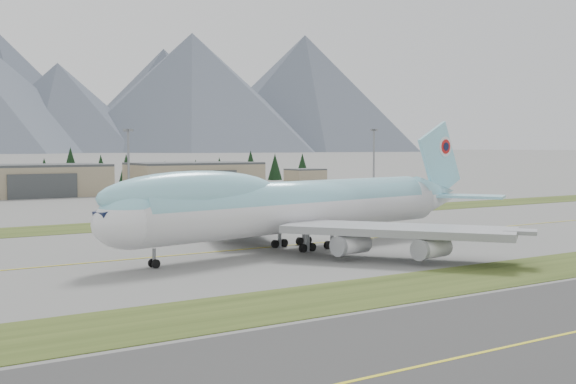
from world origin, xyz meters
TOP-DOWN VIEW (x-y plane):
  - ground at (0.00, 0.00)m, footprint 7000.00×7000.00m
  - grass_strip_near at (0.00, -38.00)m, footprint 400.00×14.00m
  - grass_strip_far at (0.00, 45.00)m, footprint 400.00×18.00m
  - taxiway_line_main at (0.00, 0.00)m, footprint 400.00×0.40m
  - boeing_747_freighter at (-9.65, -4.34)m, footprint 82.90×70.24m
  - hangar_center at (-15.00, 149.90)m, footprint 48.00×26.60m
  - hangar_right at (45.00, 149.90)m, footprint 48.00×26.60m
  - control_shed at (95.00, 148.00)m, footprint 14.00×12.00m
  - floodlight_masts at (-24.87, 110.70)m, footprint 202.68×9.97m
  - service_vehicle_b at (18.21, 117.23)m, footprint 4.33×2.89m
  - service_vehicle_c at (66.80, 133.18)m, footprint 2.99×4.76m
  - conifer_belt at (-4.37, 211.81)m, footprint 274.66×14.25m

SIDE VIEW (x-z plane):
  - ground at x=0.00m, z-range 0.00..0.00m
  - grass_strip_near at x=0.00m, z-range -0.04..0.04m
  - grass_strip_far at x=0.00m, z-range -0.04..0.04m
  - taxiway_line_main at x=0.00m, z-range -0.01..0.01m
  - service_vehicle_b at x=18.21m, z-range -0.67..0.67m
  - service_vehicle_c at x=66.80m, z-range -0.64..0.64m
  - control_shed at x=95.00m, z-range 0.00..7.60m
  - hangar_center at x=-15.00m, z-range -0.01..10.79m
  - hangar_right at x=45.00m, z-range -0.01..10.79m
  - conifer_belt at x=-4.37m, z-range -1.19..15.49m
  - boeing_747_freighter at x=-9.65m, z-range -3.70..18.03m
  - floodlight_masts at x=-24.87m, z-range 3.29..28.15m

